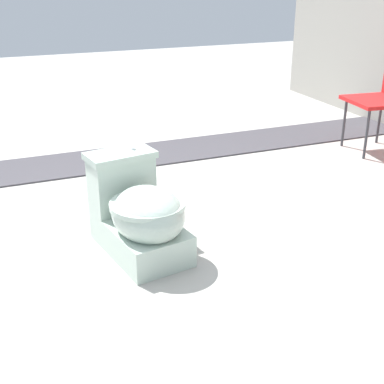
# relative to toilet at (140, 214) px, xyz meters

# --- Properties ---
(ground_plane) EXTENTS (14.00, 14.00, 0.00)m
(ground_plane) POSITION_rel_toilet_xyz_m (-0.20, -0.14, -0.22)
(ground_plane) COLOR #A8A59E
(gravel_strip) EXTENTS (0.56, 8.00, 0.01)m
(gravel_strip) POSITION_rel_toilet_xyz_m (-1.51, 0.36, -0.21)
(gravel_strip) COLOR #423F44
(gravel_strip) RESTS_ON ground
(toilet) EXTENTS (0.68, 0.47, 0.52)m
(toilet) POSITION_rel_toilet_xyz_m (0.00, 0.00, 0.00)
(toilet) COLOR #B2C6B7
(toilet) RESTS_ON ground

